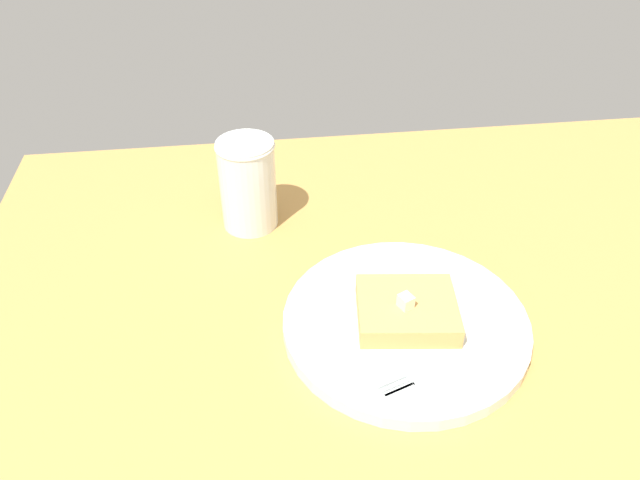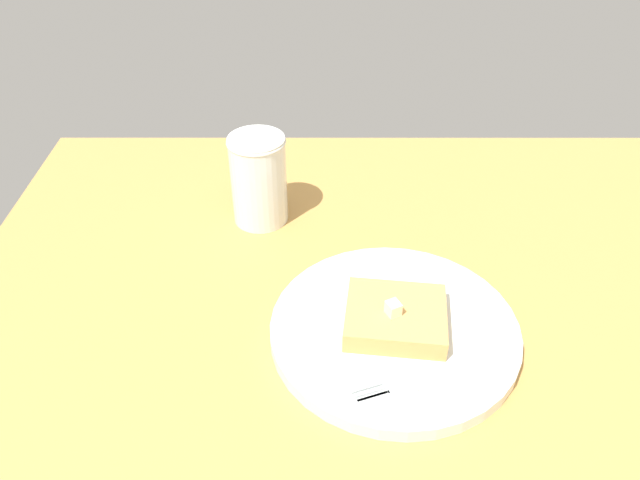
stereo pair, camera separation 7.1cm
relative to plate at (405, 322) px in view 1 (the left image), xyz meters
The scene contains 6 objects.
table_surface 10.11cm from the plate, 160.99° to the right, with size 104.86×104.86×2.34cm, color #BB8946.
plate is the anchor object (origin of this frame).
toast_slice_center 1.81cm from the plate, 153.43° to the left, with size 8.77×10.17×2.31cm, color tan.
butter_pat_primary 3.75cm from the plate, 145.69° to the left, with size 1.42×1.27×1.42cm, color #F5F0C6.
fork 7.51cm from the plate, 165.08° to the right, with size 6.79×15.53×0.36cm.
syrup_jar 26.63cm from the plate, 36.09° to the left, with size 7.27×7.27×11.79cm.
Camera 1 is at (-35.74, 18.01, 50.38)cm, focal length 35.00 mm.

